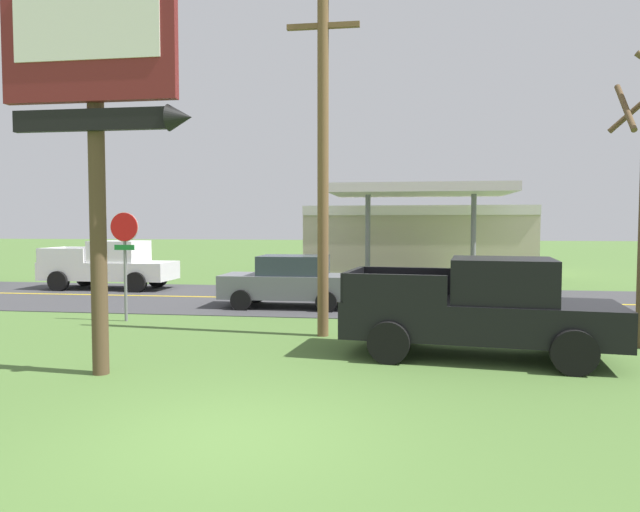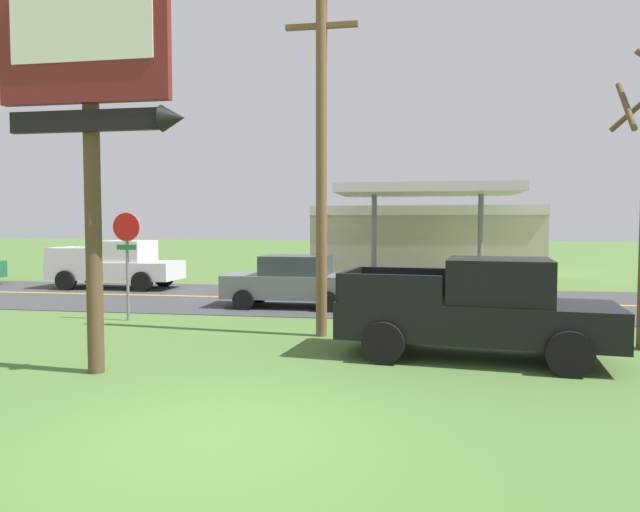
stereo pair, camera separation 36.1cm
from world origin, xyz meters
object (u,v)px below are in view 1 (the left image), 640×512
at_px(car_grey_mid_lane, 290,281).
at_px(motel_sign, 95,91).
at_px(pickup_black_parked_on_lawn, 481,309).
at_px(pickup_white_on_road, 111,265).
at_px(utility_pole, 323,142).
at_px(gas_station, 417,237).
at_px(stop_sign, 125,246).

bearing_deg(car_grey_mid_lane, motel_sign, -100.98).
relative_size(pickup_black_parked_on_lawn, pickup_white_on_road, 1.04).
relative_size(utility_pole, pickup_white_on_road, 1.62).
bearing_deg(gas_station, car_grey_mid_lane, -106.18).
relative_size(stop_sign, gas_station, 0.25).
xyz_separation_m(pickup_black_parked_on_lawn, pickup_white_on_road, (-13.20, 10.15, 0.00)).
height_order(gas_station, pickup_white_on_road, gas_station).
distance_m(gas_station, pickup_white_on_road, 16.51).
height_order(stop_sign, gas_station, gas_station).
xyz_separation_m(motel_sign, gas_station, (5.95, 23.32, -2.92)).
bearing_deg(stop_sign, utility_pole, -12.89).
distance_m(motel_sign, car_grey_mid_lane, 9.58).
xyz_separation_m(stop_sign, car_grey_mid_lane, (3.91, 3.17, -1.20)).
xyz_separation_m(motel_sign, utility_pole, (3.31, 4.09, -0.35)).
height_order(pickup_white_on_road, car_grey_mid_lane, pickup_white_on_road).
xyz_separation_m(pickup_black_parked_on_lawn, car_grey_mid_lane, (-5.03, 6.15, -0.13)).
height_order(pickup_black_parked_on_lawn, car_grey_mid_lane, pickup_black_parked_on_lawn).
bearing_deg(utility_pole, car_grey_mid_lane, 110.44).
relative_size(gas_station, pickup_black_parked_on_lawn, 2.22).
bearing_deg(stop_sign, pickup_black_parked_on_lawn, -18.46).
height_order(stop_sign, utility_pole, utility_pole).
relative_size(stop_sign, pickup_white_on_road, 0.57).
bearing_deg(gas_station, pickup_white_on_road, -139.10).
distance_m(utility_pole, car_grey_mid_lane, 6.00).
relative_size(motel_sign, utility_pole, 0.82).
bearing_deg(pickup_black_parked_on_lawn, stop_sign, 161.54).
distance_m(stop_sign, pickup_white_on_road, 8.40).
relative_size(motel_sign, gas_station, 0.58).
bearing_deg(pickup_black_parked_on_lawn, gas_station, 92.03).
xyz_separation_m(utility_pole, pickup_black_parked_on_lawn, (3.38, -1.71, -3.55)).
height_order(stop_sign, pickup_white_on_road, stop_sign).
height_order(pickup_black_parked_on_lawn, pickup_white_on_road, same).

